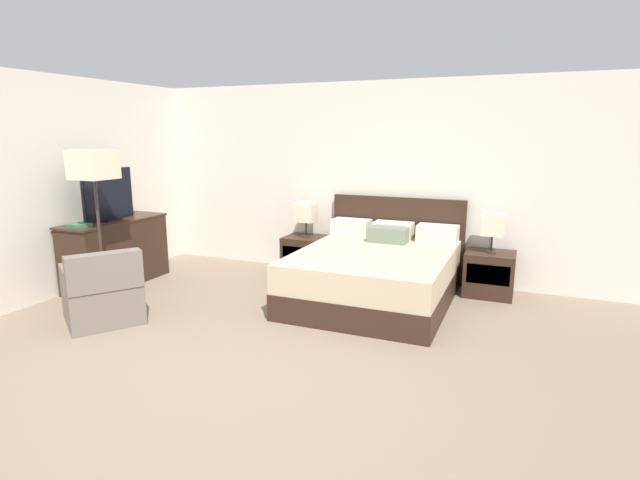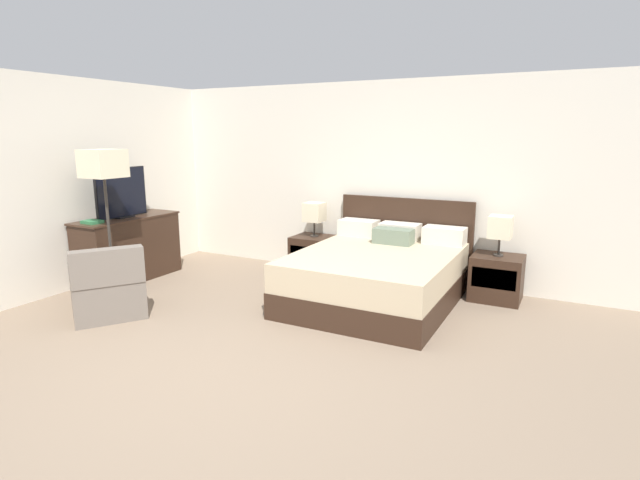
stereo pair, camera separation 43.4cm
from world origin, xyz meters
TOP-DOWN VIEW (x-y plane):
  - ground_plane at (0.00, 0.00)m, footprint 9.63×9.63m
  - wall_back at (0.00, 3.24)m, footprint 7.30×0.06m
  - wall_left at (-3.08, 1.31)m, footprint 0.06×5.01m
  - bed at (0.40, 2.22)m, footprint 1.71×2.01m
  - nightstand_left at (-0.77, 2.91)m, footprint 0.55×0.48m
  - nightstand_right at (1.58, 2.91)m, footprint 0.55×0.48m
  - table_lamp_left at (-0.77, 2.91)m, footprint 0.24×0.24m
  - table_lamp_right at (1.58, 2.91)m, footprint 0.24×0.24m
  - dresser at (-2.77, 1.57)m, footprint 0.51×1.37m
  - tv at (-2.77, 1.52)m, footprint 0.18×0.75m
  - book_red_cover at (-2.75, 1.06)m, footprint 0.21×0.17m
  - armchair_by_window at (-1.91, 0.51)m, footprint 0.95×0.95m
  - floor_lamp at (-2.35, 0.95)m, footprint 0.38×0.38m

SIDE VIEW (x-z plane):
  - ground_plane at x=0.00m, z-range 0.00..0.00m
  - nightstand_left at x=-0.77m, z-range 0.00..0.52m
  - nightstand_right at x=1.58m, z-range 0.00..0.52m
  - armchair_by_window at x=-1.91m, z-range -0.10..0.66m
  - bed at x=0.40m, z-range -0.22..0.86m
  - dresser at x=-2.77m, z-range 0.01..0.83m
  - table_lamp_left at x=-0.77m, z-range 0.61..1.07m
  - table_lamp_right at x=1.58m, z-range 0.61..1.07m
  - book_red_cover at x=-2.75m, z-range 0.82..0.86m
  - tv at x=-2.77m, z-range 0.81..1.44m
  - wall_back at x=0.00m, z-range 0.00..2.52m
  - wall_left at x=-3.08m, z-range 0.00..2.52m
  - floor_lamp at x=-2.35m, z-range 0.61..2.30m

